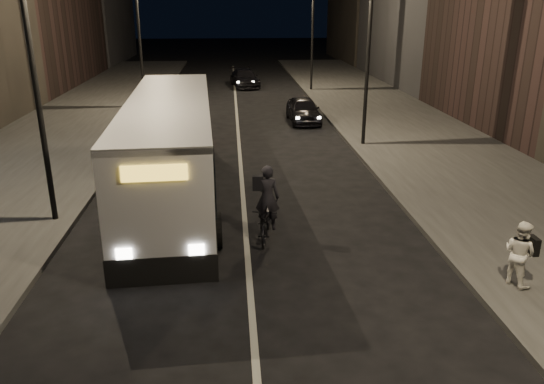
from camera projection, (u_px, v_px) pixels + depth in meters
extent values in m
plane|color=black|center=(250.00, 283.00, 12.40)|extent=(180.00, 180.00, 0.00)
cube|color=#333230|center=(411.00, 134.00, 26.13)|extent=(7.00, 70.00, 0.16)
cube|color=#333230|center=(58.00, 140.00, 24.89)|extent=(7.00, 70.00, 0.16)
cylinder|color=black|center=(368.00, 53.00, 22.66)|extent=(0.16, 0.16, 8.00)
cylinder|color=black|center=(312.00, 33.00, 37.68)|extent=(0.16, 0.16, 8.00)
cylinder|color=black|center=(35.00, 82.00, 14.34)|extent=(0.16, 0.16, 8.00)
cylinder|color=black|center=(140.00, 39.00, 31.23)|extent=(0.16, 0.16, 8.00)
cube|color=silver|center=(171.00, 150.00, 17.45)|extent=(3.16, 12.28, 3.24)
cube|color=black|center=(170.00, 136.00, 17.30)|extent=(3.22, 11.88, 1.17)
cube|color=silver|center=(168.00, 102.00, 16.92)|extent=(3.18, 12.29, 0.18)
cube|color=gold|center=(154.00, 173.00, 11.40)|extent=(1.42, 0.20, 0.35)
cylinder|color=black|center=(117.00, 236.00, 13.70)|extent=(0.41, 1.03, 1.01)
cylinder|color=black|center=(215.00, 230.00, 14.01)|extent=(0.41, 1.03, 1.01)
cylinder|color=black|center=(146.00, 153.00, 21.27)|extent=(0.41, 1.03, 1.01)
cylinder|color=black|center=(209.00, 150.00, 21.58)|extent=(0.41, 1.03, 1.01)
imported|color=black|center=(267.00, 221.00, 14.61)|extent=(0.97, 1.97, 0.99)
imported|color=black|center=(267.00, 198.00, 14.16)|extent=(0.72, 0.54, 1.81)
imported|color=white|center=(520.00, 253.00, 11.82)|extent=(0.83, 0.91, 1.52)
imported|color=black|center=(303.00, 110.00, 28.84)|extent=(1.68, 3.99, 1.35)
imported|color=#303032|center=(185.00, 90.00, 34.68)|extent=(1.94, 4.90, 1.59)
imported|color=black|center=(245.00, 78.00, 40.96)|extent=(2.45, 4.75, 1.32)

